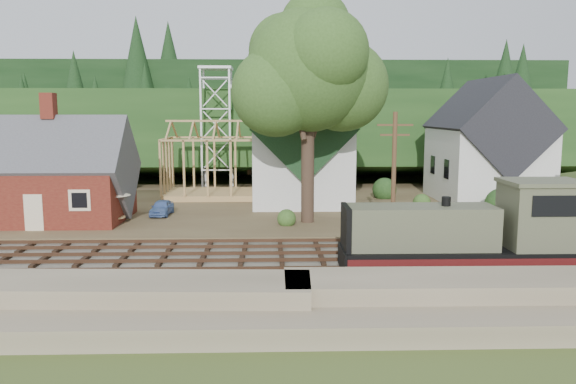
{
  "coord_description": "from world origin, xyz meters",
  "views": [
    {
      "loc": [
        -0.49,
        -28.86,
        7.96
      ],
      "look_at": [
        0.52,
        6.0,
        3.0
      ],
      "focal_mm": 35.0,
      "sensor_mm": 36.0,
      "label": 1
    }
  ],
  "objects_px": {
    "car_blue": "(162,208)",
    "car_green": "(27,217)",
    "locomotive": "(474,237)",
    "car_red": "(504,193)",
    "patio_set": "(114,193)"
  },
  "relations": [
    {
      "from": "car_red",
      "to": "patio_set",
      "type": "bearing_deg",
      "value": 135.26
    },
    {
      "from": "car_red",
      "to": "patio_set",
      "type": "distance_m",
      "value": 33.0
    },
    {
      "from": "locomotive",
      "to": "patio_set",
      "type": "bearing_deg",
      "value": 148.29
    },
    {
      "from": "locomotive",
      "to": "patio_set",
      "type": "xyz_separation_m",
      "value": [
        -20.52,
        12.68,
        0.36
      ]
    },
    {
      "from": "locomotive",
      "to": "patio_set",
      "type": "relative_size",
      "value": 4.63
    },
    {
      "from": "locomotive",
      "to": "car_red",
      "type": "bearing_deg",
      "value": 64.3
    },
    {
      "from": "car_green",
      "to": "patio_set",
      "type": "distance_m",
      "value": 6.08
    },
    {
      "from": "car_green",
      "to": "patio_set",
      "type": "bearing_deg",
      "value": -107.15
    },
    {
      "from": "locomotive",
      "to": "car_green",
      "type": "height_order",
      "value": "locomotive"
    },
    {
      "from": "locomotive",
      "to": "car_green",
      "type": "relative_size",
      "value": 3.52
    },
    {
      "from": "car_green",
      "to": "car_red",
      "type": "distance_m",
      "value": 38.67
    },
    {
      "from": "car_green",
      "to": "car_blue",
      "type": "bearing_deg",
      "value": -87.25
    },
    {
      "from": "car_blue",
      "to": "patio_set",
      "type": "bearing_deg",
      "value": -126.36
    },
    {
      "from": "locomotive",
      "to": "car_blue",
      "type": "height_order",
      "value": "locomotive"
    },
    {
      "from": "car_blue",
      "to": "car_green",
      "type": "bearing_deg",
      "value": -154.99
    }
  ]
}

